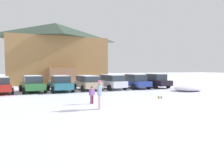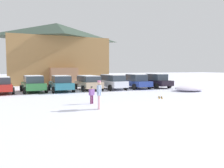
{
  "view_description": "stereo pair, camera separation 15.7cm",
  "coord_description": "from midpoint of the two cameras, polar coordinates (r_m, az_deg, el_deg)",
  "views": [
    {
      "loc": [
        -6.24,
        -8.8,
        2.42
      ],
      "look_at": [
        -0.38,
        5.81,
        1.23
      ],
      "focal_mm": 35.0,
      "sensor_mm": 36.0,
      "label": 1
    },
    {
      "loc": [
        -6.09,
        -8.86,
        2.42
      ],
      "look_at": [
        -0.38,
        5.81,
        1.23
      ],
      "focal_mm": 35.0,
      "sensor_mm": 36.0,
      "label": 2
    }
  ],
  "objects": [
    {
      "name": "parked_beige_suv",
      "position": [
        23.51,
        -6.59,
        0.49
      ],
      "size": [
        2.43,
        4.48,
        1.57
      ],
      "color": "tan",
      "rests_on": "ground"
    },
    {
      "name": "parked_blue_hatchback",
      "position": [
        25.45,
        5.82,
        0.74
      ],
      "size": [
        2.44,
        4.55,
        1.67
      ],
      "color": "#283F94",
      "rests_on": "ground"
    },
    {
      "name": "pair_of_skis",
      "position": [
        17.98,
        12.22,
        -3.44
      ],
      "size": [
        1.06,
        1.47,
        0.08
      ],
      "color": "gold",
      "rests_on": "ground"
    },
    {
      "name": "parked_teal_hatchback",
      "position": [
        22.69,
        -13.56,
        0.17
      ],
      "size": [
        2.3,
        4.43,
        1.63
      ],
      "color": "teal",
      "rests_on": "ground"
    },
    {
      "name": "parked_black_sedan",
      "position": [
        26.88,
        10.94,
        0.89
      ],
      "size": [
        2.4,
        4.76,
        1.69
      ],
      "color": "black",
      "rests_on": "ground"
    },
    {
      "name": "skier_child_in_purple_jacket",
      "position": [
        14.6,
        -5.59,
        -2.62
      ],
      "size": [
        0.42,
        0.23,
        1.16
      ],
      "color": "#6E2B54",
      "rests_on": "ground"
    },
    {
      "name": "parked_green_coupe",
      "position": [
        22.71,
        -20.26,
        0.05
      ],
      "size": [
        2.54,
        4.3,
        1.66
      ],
      "color": "#2C6F38",
      "rests_on": "ground"
    },
    {
      "name": "ground",
      "position": [
        11.03,
        12.88,
        -8.44
      ],
      "size": [
        160.0,
        160.0,
        0.0
      ],
      "primitive_type": "plane",
      "color": "white"
    },
    {
      "name": "plowed_snow_pile",
      "position": [
        23.85,
        19.23,
        -1.08
      ],
      "size": [
        3.19,
        2.55,
        0.54
      ],
      "primitive_type": "ellipsoid",
      "color": "white",
      "rests_on": "ground"
    },
    {
      "name": "ski_lodge",
      "position": [
        35.37,
        -14.56,
        7.88
      ],
      "size": [
        14.93,
        10.94,
        9.28
      ],
      "color": "#9F7644",
      "rests_on": "ground"
    },
    {
      "name": "parked_red_sedan",
      "position": [
        22.91,
        -27.37,
        -0.21
      ],
      "size": [
        2.48,
        4.84,
        1.57
      ],
      "color": "#B5241D",
      "rests_on": "ground"
    },
    {
      "name": "skier_adult_in_blue_parka",
      "position": [
        12.66,
        -3.6,
        -2.38
      ],
      "size": [
        0.38,
        0.58,
        1.67
      ],
      "color": "#EDB1BF",
      "rests_on": "ground"
    },
    {
      "name": "parked_white_suv",
      "position": [
        24.28,
        -0.35,
        0.71
      ],
      "size": [
        2.37,
        4.64,
        1.64
      ],
      "color": "white",
      "rests_on": "ground"
    }
  ]
}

